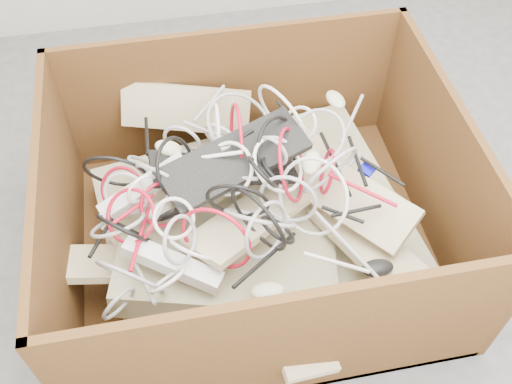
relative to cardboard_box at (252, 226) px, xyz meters
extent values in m
plane|color=#4A4A4C|center=(0.23, -0.04, -0.14)|extent=(3.00, 3.00, 0.00)
cube|color=#391E0E|center=(0.02, 0.00, -0.13)|extent=(1.26, 1.05, 0.03)
cube|color=#391E0E|center=(0.02, 0.51, 0.14)|extent=(1.26, 0.02, 0.57)
cube|color=#391E0E|center=(0.02, -0.51, 0.14)|extent=(1.26, 0.03, 0.57)
cube|color=#391E0E|center=(0.64, 0.00, 0.14)|extent=(0.03, 1.00, 0.57)
cube|color=#391E0E|center=(-0.60, 0.00, 0.14)|extent=(0.02, 1.00, 0.57)
cube|color=tan|center=(0.02, 0.02, -0.06)|extent=(1.11, 0.96, 0.20)
cube|color=tan|center=(-0.09, -0.05, 0.02)|extent=(0.79, 0.71, 0.22)
cube|color=#C1B188|center=(-0.25, 0.07, 0.08)|extent=(0.48, 0.36, 0.14)
cube|color=#C1B188|center=(0.35, 0.13, 0.04)|extent=(0.43, 0.42, 0.21)
cube|color=#C1B188|center=(0.05, -0.33, 0.04)|extent=(0.22, 0.48, 0.08)
cube|color=#C1B188|center=(-0.40, -0.12, 0.07)|extent=(0.47, 0.22, 0.11)
cube|color=#C1B188|center=(0.34, -0.21, 0.10)|extent=(0.31, 0.48, 0.13)
cube|color=#C1B188|center=(-0.16, 0.43, 0.17)|extent=(0.48, 0.20, 0.19)
cube|color=#C1B188|center=(-0.01, -0.08, 0.17)|extent=(0.46, 0.41, 0.14)
cube|color=#C1B188|center=(0.30, -0.06, 0.17)|extent=(0.39, 0.47, 0.13)
cube|color=black|center=(-0.07, 0.09, 0.22)|extent=(0.47, 0.17, 0.14)
cube|color=black|center=(-0.04, 0.04, 0.31)|extent=(0.49, 0.32, 0.09)
ellipsoid|color=beige|center=(-0.30, -0.02, 0.19)|extent=(0.11, 0.08, 0.03)
ellipsoid|color=beige|center=(0.36, 0.34, 0.22)|extent=(0.08, 0.11, 0.03)
ellipsoid|color=beige|center=(-0.02, -0.33, 0.15)|extent=(0.10, 0.06, 0.03)
ellipsoid|color=beige|center=(0.19, 0.00, 0.29)|extent=(0.09, 0.11, 0.03)
ellipsoid|color=beige|center=(-0.24, 0.17, 0.26)|extent=(0.11, 0.10, 0.03)
ellipsoid|color=black|center=(0.31, -0.32, 0.15)|extent=(0.10, 0.06, 0.03)
cube|color=silver|center=(-0.33, 0.03, 0.24)|extent=(0.30, 0.16, 0.12)
cube|color=silver|center=(-0.27, -0.22, 0.18)|extent=(0.29, 0.20, 0.10)
cube|color=#0B0CB2|center=(0.38, 0.01, 0.19)|extent=(0.06, 0.06, 0.03)
torus|color=#959499|center=(-0.32, 0.16, 0.20)|extent=(0.15, 0.14, 0.13)
torus|color=#959499|center=(0.22, -0.07, 0.32)|extent=(0.25, 0.16, 0.28)
torus|color=black|center=(0.07, -0.01, 0.29)|extent=(0.11, 0.16, 0.13)
torus|color=silver|center=(-0.29, -0.29, 0.22)|extent=(0.12, 0.11, 0.13)
torus|color=#959499|center=(-0.41, -0.07, 0.22)|extent=(0.23, 0.19, 0.15)
torus|color=#A80C21|center=(-0.40, 0.09, 0.18)|extent=(0.20, 0.15, 0.16)
torus|color=silver|center=(0.21, 0.22, 0.23)|extent=(0.12, 0.14, 0.14)
torus|color=#A80C21|center=(0.24, -0.01, 0.24)|extent=(0.06, 0.21, 0.21)
torus|color=black|center=(-0.02, -0.19, 0.30)|extent=(0.18, 0.27, 0.31)
torus|color=#A80C21|center=(-0.37, -0.08, 0.26)|extent=(0.19, 0.16, 0.16)
torus|color=#959499|center=(-0.39, -0.23, 0.17)|extent=(0.23, 0.19, 0.21)
torus|color=black|center=(-0.41, 0.11, 0.24)|extent=(0.28, 0.10, 0.28)
torus|color=#959499|center=(0.00, -0.22, 0.29)|extent=(0.19, 0.14, 0.20)
torus|color=#A80C21|center=(-0.02, 0.14, 0.29)|extent=(0.04, 0.25, 0.25)
torus|color=black|center=(0.10, 0.07, 0.29)|extent=(0.22, 0.21, 0.27)
torus|color=silver|center=(-0.07, 0.02, 0.29)|extent=(0.15, 0.20, 0.18)
torus|color=black|center=(-0.06, -0.11, 0.30)|extent=(0.23, 0.10, 0.23)
torus|color=silver|center=(-0.08, 0.18, 0.30)|extent=(0.03, 0.22, 0.22)
torus|color=#959499|center=(-0.28, 0.05, 0.27)|extent=(0.14, 0.15, 0.18)
torus|color=black|center=(-0.22, 0.06, 0.28)|extent=(0.13, 0.26, 0.25)
torus|color=silver|center=(-0.06, 0.22, 0.22)|extent=(0.14, 0.15, 0.19)
torus|color=#959499|center=(-0.24, -0.21, 0.29)|extent=(0.12, 0.17, 0.19)
torus|color=silver|center=(0.16, -0.11, 0.26)|extent=(0.26, 0.23, 0.26)
torus|color=black|center=(0.02, -0.07, 0.36)|extent=(0.09, 0.16, 0.16)
torus|color=#A80C21|center=(-0.28, -0.03, 0.23)|extent=(0.19, 0.14, 0.15)
torus|color=#A80C21|center=(0.13, 0.02, 0.27)|extent=(0.14, 0.30, 0.31)
torus|color=#959499|center=(-0.43, -0.30, 0.15)|extent=(0.13, 0.12, 0.17)
torus|color=black|center=(-0.40, -0.09, 0.22)|extent=(0.21, 0.17, 0.20)
torus|color=silver|center=(0.14, 0.21, 0.29)|extent=(0.14, 0.30, 0.32)
torus|color=silver|center=(-0.33, 0.00, 0.27)|extent=(0.13, 0.10, 0.15)
torus|color=#959499|center=(0.09, -0.12, 0.28)|extent=(0.23, 0.12, 0.25)
torus|color=#959499|center=(0.07, 0.03, 0.33)|extent=(0.12, 0.12, 0.16)
torus|color=black|center=(0.03, -0.22, 0.28)|extent=(0.13, 0.16, 0.12)
torus|color=silver|center=(-0.20, -0.19, 0.21)|extent=(0.16, 0.18, 0.15)
torus|color=silver|center=(-0.25, -0.13, 0.28)|extent=(0.17, 0.14, 0.12)
torus|color=#959499|center=(-0.01, -0.18, 0.28)|extent=(0.25, 0.22, 0.17)
torus|color=#959499|center=(0.22, 0.07, 0.32)|extent=(0.24, 0.26, 0.14)
torus|color=#959499|center=(-0.38, 0.01, 0.26)|extent=(0.17, 0.11, 0.17)
torus|color=#959499|center=(0.00, 0.21, 0.28)|extent=(0.32, 0.32, 0.14)
torus|color=#A80C21|center=(-0.14, -0.21, 0.26)|extent=(0.26, 0.18, 0.31)
torus|color=#959499|center=(-0.19, 0.20, 0.24)|extent=(0.17, 0.10, 0.19)
torus|color=black|center=(-0.25, -0.06, 0.21)|extent=(0.12, 0.08, 0.12)
torus|color=silver|center=(0.08, -0.01, 0.31)|extent=(0.19, 0.23, 0.17)
cylinder|color=#959499|center=(-0.25, -0.02, 0.27)|extent=(0.17, 0.23, 0.08)
cylinder|color=#A80C21|center=(0.31, -0.13, 0.28)|extent=(0.18, 0.15, 0.04)
cylinder|color=black|center=(0.42, -0.02, 0.22)|extent=(0.11, 0.14, 0.02)
cylinder|color=black|center=(-0.31, 0.28, 0.21)|extent=(0.02, 0.19, 0.03)
cylinder|color=#959499|center=(0.02, 0.10, 0.31)|extent=(0.21, 0.09, 0.05)
cylinder|color=#A80C21|center=(-0.37, -0.04, 0.24)|extent=(0.14, 0.10, 0.01)
cylinder|color=#959499|center=(-0.12, 0.00, 0.28)|extent=(0.27, 0.11, 0.06)
cylinder|color=black|center=(0.18, 0.27, 0.23)|extent=(0.07, 0.14, 0.05)
cylinder|color=black|center=(-0.47, -0.11, 0.21)|extent=(0.08, 0.14, 0.02)
cylinder|color=silver|center=(-0.20, 0.02, 0.29)|extent=(0.13, 0.03, 0.02)
cylinder|color=black|center=(0.24, -0.17, 0.23)|extent=(0.12, 0.09, 0.02)
cylinder|color=#959499|center=(-0.10, 0.21, 0.27)|extent=(0.15, 0.13, 0.02)
cylinder|color=silver|center=(-0.09, 0.04, 0.33)|extent=(0.15, 0.04, 0.05)
cylinder|color=#959499|center=(0.38, 0.19, 0.25)|extent=(0.13, 0.18, 0.05)
cylinder|color=black|center=(0.33, 0.00, 0.27)|extent=(0.02, 0.21, 0.02)
cylinder|color=black|center=(-0.01, -0.28, 0.22)|extent=(0.22, 0.18, 0.05)
cylinder|color=#A80C21|center=(-0.35, -0.14, 0.23)|extent=(0.07, 0.25, 0.06)
cylinder|color=#959499|center=(0.23, -0.27, 0.22)|extent=(0.16, 0.27, 0.06)
cylinder|color=#959499|center=(-0.08, 0.36, 0.25)|extent=(0.13, 0.11, 0.06)
cylinder|color=black|center=(-0.06, 0.08, 0.32)|extent=(0.18, 0.08, 0.06)
cylinder|color=#959499|center=(-0.36, -0.25, 0.18)|extent=(0.07, 0.20, 0.05)
cylinder|color=#959499|center=(-0.14, 0.13, 0.25)|extent=(0.17, 0.08, 0.03)
cylinder|color=black|center=(0.27, 0.02, 0.25)|extent=(0.03, 0.29, 0.03)
cylinder|color=#959499|center=(0.09, 0.20, 0.23)|extent=(0.09, 0.17, 0.04)
cylinder|color=silver|center=(0.18, -0.33, 0.23)|extent=(0.18, 0.10, 0.03)
cylinder|color=black|center=(0.29, -0.17, 0.23)|extent=(0.16, 0.03, 0.02)
camera|label=1|loc=(-0.20, -1.14, 1.62)|focal=40.98mm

